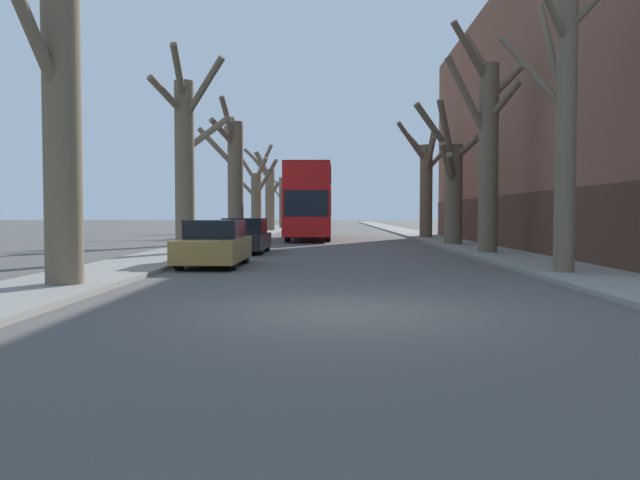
{
  "coord_description": "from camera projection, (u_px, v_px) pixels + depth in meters",
  "views": [
    {
      "loc": [
        -0.22,
        -9.96,
        1.57
      ],
      "look_at": [
        -0.84,
        22.7,
        0.2
      ],
      "focal_mm": 35.0,
      "sensor_mm": 36.0,
      "label": 1
    }
  ],
  "objects": [
    {
      "name": "parked_car_0",
      "position": [
        214.0,
        244.0,
        18.64
      ],
      "size": [
        1.75,
        3.98,
        1.38
      ],
      "color": "olive",
      "rests_on": "ground"
    },
    {
      "name": "double_decker_bus",
      "position": [
        310.0,
        199.0,
        37.8
      ],
      "size": [
        2.63,
        10.42,
        4.41
      ],
      "color": "red",
      "rests_on": "ground"
    },
    {
      "name": "sidewalk_right",
      "position": [
        397.0,
        230.0,
        59.84
      ],
      "size": [
        2.61,
        120.0,
        0.12
      ],
      "primitive_type": "cube",
      "color": "gray",
      "rests_on": "ground"
    },
    {
      "name": "street_tree_left_5",
      "position": [
        281.0,
        201.0,
        66.44
      ],
      "size": [
        3.3,
        3.36,
        5.96
      ],
      "color": "brown",
      "rests_on": "ground"
    },
    {
      "name": "street_tree_left_0",
      "position": [
        62.0,
        104.0,
        12.77
      ],
      "size": [
        1.37,
        3.6,
        8.74
      ],
      "color": "brown",
      "rests_on": "ground"
    },
    {
      "name": "street_tree_left_2",
      "position": [
        234.0,
        173.0,
        34.48
      ],
      "size": [
        2.66,
        4.73,
        7.86
      ],
      "color": "brown",
      "rests_on": "ground"
    },
    {
      "name": "street_tree_right_3",
      "position": [
        426.0,
        183.0,
        38.66
      ],
      "size": [
        3.52,
        3.69,
        7.12
      ],
      "color": "brown",
      "rests_on": "ground"
    },
    {
      "name": "street_tree_right_0",
      "position": [
        565.0,
        116.0,
        15.49
      ],
      "size": [
        4.03,
        3.72,
        8.4
      ],
      "color": "brown",
      "rests_on": "ground"
    },
    {
      "name": "sidewalk_left",
      "position": [
        271.0,
        230.0,
        60.07
      ],
      "size": [
        2.61,
        120.0,
        0.12
      ],
      "primitive_type": "cube",
      "color": "gray",
      "rests_on": "ground"
    },
    {
      "name": "parked_car_1",
      "position": [
        245.0,
        236.0,
        25.11
      ],
      "size": [
        1.77,
        4.19,
        1.4
      ],
      "color": "black",
      "rests_on": "ground"
    },
    {
      "name": "street_tree_right_1",
      "position": [
        487.0,
        147.0,
        23.56
      ],
      "size": [
        3.15,
        1.94,
        8.6
      ],
      "color": "brown",
      "rests_on": "ground"
    },
    {
      "name": "ground_plane",
      "position": [
        345.0,
        311.0,
        10.01
      ],
      "size": [
        300.0,
        300.0,
        0.0
      ],
      "primitive_type": "plane",
      "color": "#4C4947"
    },
    {
      "name": "building_facade_right",
      "position": [
        604.0,
        119.0,
        28.82
      ],
      "size": [
        10.08,
        30.64,
        11.94
      ],
      "color": "brown",
      "rests_on": "ground"
    },
    {
      "name": "street_tree_left_1",
      "position": [
        186.0,
        158.0,
        23.1
      ],
      "size": [
        2.74,
        4.21,
        7.49
      ],
      "color": "brown",
      "rests_on": "ground"
    },
    {
      "name": "street_tree_left_3",
      "position": [
        256.0,
        195.0,
        45.17
      ],
      "size": [
        3.86,
        3.4,
        7.01
      ],
      "color": "brown",
      "rests_on": "ground"
    },
    {
      "name": "street_tree_right_2",
      "position": [
        452.0,
        184.0,
        30.12
      ],
      "size": [
        3.17,
        2.3,
        6.9
      ],
      "color": "brown",
      "rests_on": "ground"
    },
    {
      "name": "street_tree_left_4",
      "position": [
        268.0,
        193.0,
        55.79
      ],
      "size": [
        3.55,
        3.63,
        7.53
      ],
      "color": "brown",
      "rests_on": "ground"
    }
  ]
}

